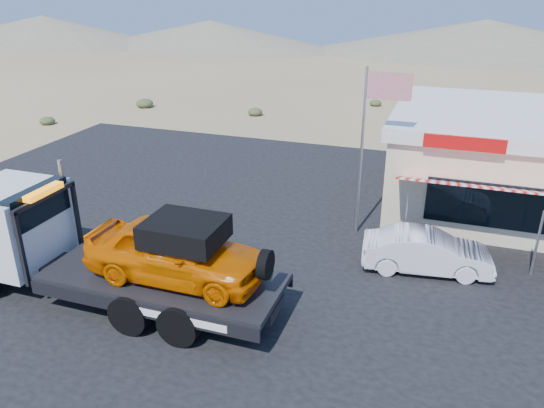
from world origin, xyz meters
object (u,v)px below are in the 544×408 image
(white_sedan, at_px, (427,252))
(jerky_store, at_px, (526,161))
(tow_truck, at_px, (106,246))
(flagpole, at_px, (370,134))

(white_sedan, distance_m, jerky_store, 7.35)
(tow_truck, bearing_deg, white_sedan, 28.68)
(tow_truck, height_order, white_sedan, tow_truck)
(white_sedan, distance_m, flagpole, 4.38)
(tow_truck, distance_m, flagpole, 9.31)
(jerky_store, bearing_deg, tow_truck, -136.40)
(flagpole, bearing_deg, white_sedan, -40.37)
(tow_truck, xyz_separation_m, white_sedan, (8.52, 4.66, -1.04))
(white_sedan, height_order, jerky_store, jerky_store)
(white_sedan, bearing_deg, tow_truck, 110.77)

